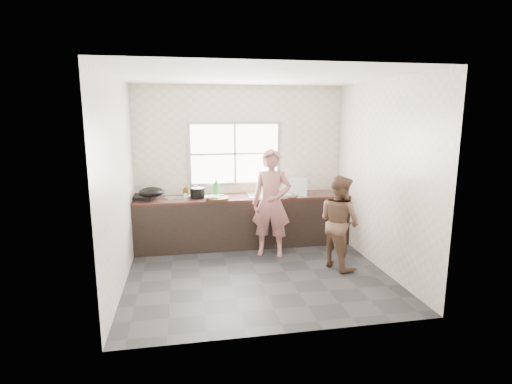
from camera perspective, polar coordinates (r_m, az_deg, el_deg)
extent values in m
cube|color=#29292B|center=(5.77, 0.19, -11.61)|extent=(3.60, 3.20, 0.01)
cube|color=silver|center=(5.35, 0.21, 16.26)|extent=(3.60, 3.20, 0.01)
cube|color=beige|center=(6.97, -2.23, 3.88)|extent=(3.60, 0.01, 2.70)
cube|color=beige|center=(5.37, -19.09, 1.12)|extent=(0.01, 3.20, 2.70)
cube|color=silver|center=(6.00, 17.43, 2.20)|extent=(0.01, 3.20, 2.70)
cube|color=beige|center=(3.86, 4.59, -2.02)|extent=(3.60, 0.01, 2.70)
cube|color=black|center=(6.84, -1.80, -4.28)|extent=(3.60, 0.62, 0.82)
cube|color=#341A15|center=(6.74, -1.82, -0.75)|extent=(3.60, 0.64, 0.04)
cube|color=silver|center=(6.80, 1.10, -0.44)|extent=(0.55, 0.45, 0.02)
cylinder|color=silver|center=(6.96, 0.77, 1.06)|extent=(0.02, 0.02, 0.30)
cube|color=#9EA0A5|center=(6.92, -3.05, 5.49)|extent=(1.60, 0.05, 1.10)
cube|color=white|center=(6.89, -3.03, 5.47)|extent=(1.50, 0.01, 1.00)
imported|color=#A96A65|center=(6.29, 2.21, -2.09)|extent=(0.67, 0.55, 1.58)
imported|color=brown|center=(5.93, 11.81, -4.19)|extent=(0.73, 0.81, 1.37)
cylinder|color=black|center=(6.49, -5.52, -0.91)|extent=(0.48, 0.48, 0.04)
cube|color=#AEB0B5|center=(6.65, -5.62, -0.40)|extent=(0.22, 0.13, 0.01)
imported|color=silver|center=(6.49, -6.29, -0.83)|extent=(0.28, 0.28, 0.06)
imported|color=silver|center=(6.70, 5.27, -0.46)|extent=(0.18, 0.18, 0.05)
imported|color=silver|center=(6.81, 2.25, -0.17)|extent=(0.28, 0.28, 0.07)
cylinder|color=black|center=(6.64, -8.36, -0.13)|extent=(0.31, 0.31, 0.17)
cylinder|color=silver|center=(6.85, -9.17, -0.46)|extent=(0.23, 0.23, 0.02)
imported|color=green|center=(6.72, -5.71, 0.74)|extent=(0.16, 0.16, 0.32)
imported|color=#503314|center=(6.82, -9.92, 0.16)|extent=(0.10, 0.10, 0.18)
imported|color=#412710|center=(6.75, -8.56, 0.09)|extent=(0.16, 0.16, 0.18)
cylinder|color=silver|center=(6.54, -10.03, -0.69)|extent=(0.09, 0.09, 0.09)
cube|color=black|center=(6.79, -15.85, -0.68)|extent=(0.42, 0.42, 0.05)
ellipsoid|color=black|center=(6.59, -14.70, -0.01)|extent=(0.52, 0.52, 0.15)
cube|color=white|center=(6.81, 5.39, 0.88)|extent=(0.49, 0.40, 0.32)
cylinder|color=#B5B6BD|center=(6.71, -10.77, -0.77)|extent=(0.31, 0.31, 0.01)
cylinder|color=silver|center=(6.73, -11.97, -0.78)|extent=(0.27, 0.27, 0.01)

